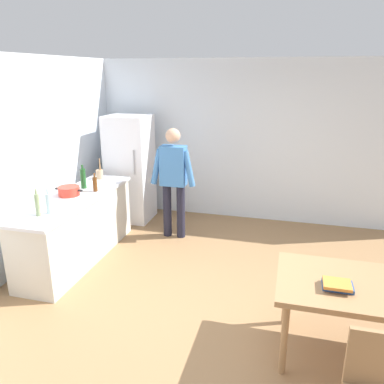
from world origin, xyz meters
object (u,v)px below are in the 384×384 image
at_px(person, 173,176).
at_px(utensil_jar, 99,174).
at_px(bottle_wine_green, 83,178).
at_px(bottle_vinegar_tall, 37,205).
at_px(cooking_pot, 69,191).
at_px(dining_table, 360,292).
at_px(refrigerator, 130,169).
at_px(bottle_water_clear, 49,203).
at_px(bottle_beer_brown, 95,184).
at_px(book_stack, 337,285).

bearing_deg(person, utensil_jar, -172.33).
relative_size(bottle_wine_green, bottle_vinegar_tall, 1.06).
bearing_deg(cooking_pot, dining_table, -18.00).
distance_m(refrigerator, person, 1.10).
relative_size(cooking_pot, bottle_vinegar_tall, 1.25).
height_order(bottle_water_clear, bottle_vinegar_tall, bottle_vinegar_tall).
distance_m(dining_table, bottle_vinegar_tall, 3.46).
height_order(dining_table, bottle_vinegar_tall, bottle_vinegar_tall).
distance_m(cooking_pot, utensil_jar, 0.86).
bearing_deg(utensil_jar, bottle_beer_brown, -67.25).
bearing_deg(cooking_pot, bottle_vinegar_tall, -83.95).
bearing_deg(bottle_vinegar_tall, bottle_water_clear, 52.32).
bearing_deg(person, bottle_wine_green, -149.63).
bearing_deg(bottle_wine_green, bottle_water_clear, -82.10).
relative_size(person, cooking_pot, 4.25).
xyz_separation_m(cooking_pot, utensil_jar, (-0.00, 0.86, 0.02)).
relative_size(cooking_pot, bottle_beer_brown, 1.54).
xyz_separation_m(refrigerator, book_stack, (3.10, -2.82, -0.12)).
bearing_deg(dining_table, cooking_pot, 162.00).
xyz_separation_m(refrigerator, bottle_water_clear, (-0.04, -2.23, 0.13)).
bearing_deg(utensil_jar, dining_table, -29.66).
bearing_deg(utensil_jar, person, 7.67).
bearing_deg(bottle_beer_brown, cooking_pot, -134.90).
bearing_deg(refrigerator, bottle_beer_brown, -87.62).
xyz_separation_m(dining_table, bottle_vinegar_tall, (-3.42, 0.37, 0.36)).
height_order(dining_table, utensil_jar, utensil_jar).
bearing_deg(bottle_water_clear, dining_table, -8.05).
height_order(cooking_pot, bottle_beer_brown, bottle_beer_brown).
height_order(dining_table, bottle_water_clear, bottle_water_clear).
distance_m(refrigerator, cooking_pot, 1.58).
height_order(person, bottle_water_clear, person).
distance_m(dining_table, bottle_beer_brown, 3.55).
relative_size(dining_table, bottle_wine_green, 4.12).
xyz_separation_m(cooking_pot, bottle_vinegar_tall, (0.08, -0.77, 0.08)).
height_order(refrigerator, utensil_jar, refrigerator).
relative_size(person, dining_table, 1.21).
bearing_deg(bottle_vinegar_tall, person, 59.01).
bearing_deg(bottle_water_clear, bottle_wine_green, 97.90).
relative_size(cooking_pot, book_stack, 1.62).
relative_size(refrigerator, book_stack, 7.28).
distance_m(refrigerator, dining_table, 4.27).
relative_size(refrigerator, bottle_wine_green, 5.29).
distance_m(cooking_pot, bottle_beer_brown, 0.36).
xyz_separation_m(bottle_wine_green, bottle_beer_brown, (0.23, -0.10, -0.04)).
xyz_separation_m(bottle_water_clear, bottle_vinegar_tall, (-0.08, -0.10, 0.01)).
bearing_deg(bottle_beer_brown, person, 40.22).
bearing_deg(bottle_wine_green, person, 30.37).
relative_size(cooking_pot, bottle_water_clear, 1.33).
height_order(refrigerator, cooking_pot, refrigerator).
height_order(person, bottle_wine_green, person).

